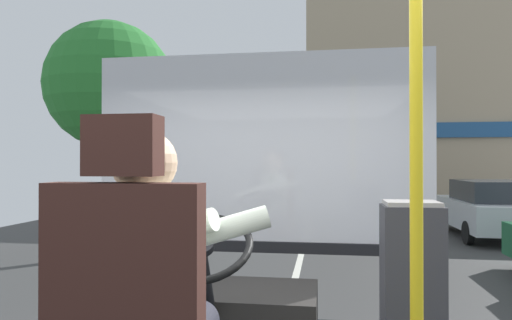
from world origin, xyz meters
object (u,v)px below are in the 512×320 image
object	(u,v)px
fare_box	(412,306)
steering_console	(221,319)
handrail_pole	(416,187)
bus_driver	(150,281)
parked_car_silver	(490,208)

from	to	relation	value
fare_box	steering_console	bearing A→B (deg)	156.62
steering_console	handrail_pole	bearing A→B (deg)	-46.91
bus_driver	fare_box	distance (m)	1.21
handrail_pole	steering_console	bearing A→B (deg)	133.09
bus_driver	parked_car_silver	world-z (taller)	bus_driver
parked_car_silver	handrail_pole	bearing A→B (deg)	-109.79
steering_console	fare_box	bearing A→B (deg)	-23.38
bus_driver	steering_console	distance (m)	1.20
steering_console	handrail_pole	xyz separation A→B (m)	(0.90, -0.96, 0.82)
bus_driver	parked_car_silver	xyz separation A→B (m)	(4.77, 10.89, -0.73)
steering_console	fare_box	size ratio (longest dim) A/B	1.15
handrail_pole	parked_car_silver	distance (m)	11.49
steering_console	handrail_pole	distance (m)	1.55
fare_box	parked_car_silver	distance (m)	10.91
bus_driver	parked_car_silver	size ratio (longest dim) A/B	0.21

